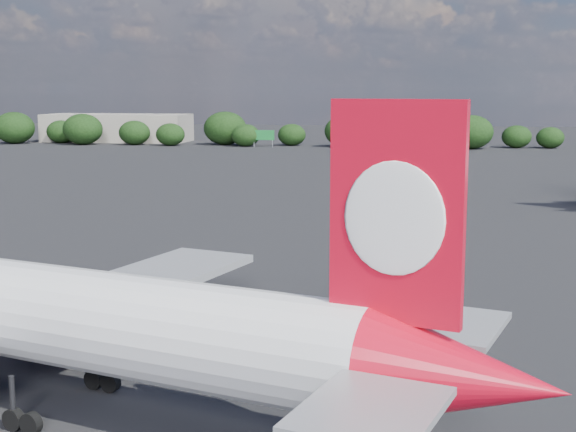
# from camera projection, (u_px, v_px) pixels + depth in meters

# --- Properties ---
(ground) EXTENTS (500.00, 500.00, 0.00)m
(ground) POSITION_uv_depth(u_px,v_px,m) (223.00, 216.00, 97.76)
(ground) COLOR black
(ground) RESTS_ON ground
(qantas_airliner) EXTENTS (45.38, 43.50, 15.04)m
(qantas_airliner) POSITION_uv_depth(u_px,v_px,m) (48.00, 317.00, 38.47)
(qantas_airliner) COLOR white
(qantas_airliner) RESTS_ON ground
(terminal_building) EXTENTS (42.00, 16.00, 8.00)m
(terminal_building) POSITION_uv_depth(u_px,v_px,m) (117.00, 128.00, 236.26)
(terminal_building) COLOR gray
(terminal_building) RESTS_ON ground
(highway_sign) EXTENTS (6.00, 0.30, 4.50)m
(highway_sign) POSITION_uv_depth(u_px,v_px,m) (263.00, 135.00, 213.19)
(highway_sign) COLOR #15692A
(highway_sign) RESTS_ON ground
(billboard_yellow) EXTENTS (5.00, 0.30, 5.50)m
(billboard_yellow) POSITION_uv_depth(u_px,v_px,m) (378.00, 132.00, 214.05)
(billboard_yellow) COLOR gold
(billboard_yellow) RESTS_ON ground
(horizon_treeline) EXTENTS (209.04, 16.30, 9.22)m
(horizon_treeline) POSITION_uv_depth(u_px,v_px,m) (344.00, 132.00, 213.24)
(horizon_treeline) COLOR black
(horizon_treeline) RESTS_ON ground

